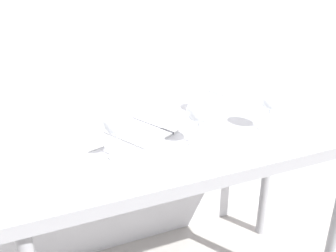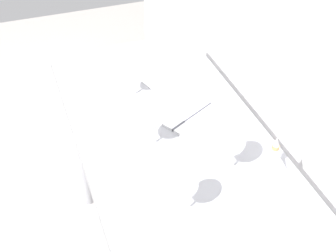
% 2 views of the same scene
% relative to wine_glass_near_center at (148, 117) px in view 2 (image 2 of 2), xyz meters
% --- Properties ---
extents(back_wall, '(3.80, 0.04, 2.60)m').
position_rel_wine_glass_near_center_xyz_m(back_wall, '(-0.02, 0.59, 0.27)').
color(back_wall, silver).
rests_on(back_wall, ground_plane).
extents(steel_counter, '(1.40, 0.65, 0.90)m').
position_rel_wine_glass_near_center_xyz_m(steel_counter, '(-0.02, 0.10, -0.24)').
color(steel_counter, gray).
rests_on(steel_counter, ground_plane).
extents(wine_glass_near_center, '(0.09, 0.09, 0.18)m').
position_rel_wine_glass_near_center_xyz_m(wine_glass_near_center, '(0.00, 0.00, 0.00)').
color(wine_glass_near_center, white).
rests_on(wine_glass_near_center, steel_counter).
extents(wine_glass_near_left, '(0.08, 0.08, 0.18)m').
position_rel_wine_glass_near_center_xyz_m(wine_glass_near_left, '(-0.31, 0.02, -0.00)').
color(wine_glass_near_left, white).
rests_on(wine_glass_near_left, steel_counter).
extents(wine_glass_near_right, '(0.08, 0.08, 0.17)m').
position_rel_wine_glass_near_center_xyz_m(wine_glass_near_right, '(0.31, 0.00, -0.01)').
color(wine_glass_near_right, white).
rests_on(wine_glass_near_right, steel_counter).
extents(wine_glass_far_right, '(0.09, 0.09, 0.17)m').
position_rel_wine_glass_near_center_xyz_m(wine_glass_far_right, '(0.19, 0.21, -0.01)').
color(wine_glass_far_right, white).
rests_on(wine_glass_far_right, steel_counter).
extents(open_notebook, '(0.39, 0.35, 0.01)m').
position_rel_wine_glass_near_center_xyz_m(open_notebook, '(-0.10, 0.20, -0.13)').
color(open_notebook, silver).
rests_on(open_notebook, steel_counter).
extents(tasting_sheet_upper, '(0.18, 0.23, 0.00)m').
position_rel_wine_glass_near_center_xyz_m(tasting_sheet_upper, '(0.41, 0.21, -0.13)').
color(tasting_sheet_upper, white).
rests_on(tasting_sheet_upper, steel_counter).
extents(tasting_sheet_lower, '(0.21, 0.25, 0.00)m').
position_rel_wine_glass_near_center_xyz_m(tasting_sheet_lower, '(-0.41, 0.21, -0.13)').
color(tasting_sheet_lower, white).
rests_on(tasting_sheet_lower, steel_counter).
extents(decanter_funnel, '(0.10, 0.10, 0.14)m').
position_rel_wine_glass_near_center_xyz_m(decanter_funnel, '(0.24, 0.34, -0.08)').
color(decanter_funnel, silver).
rests_on(decanter_funnel, steel_counter).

